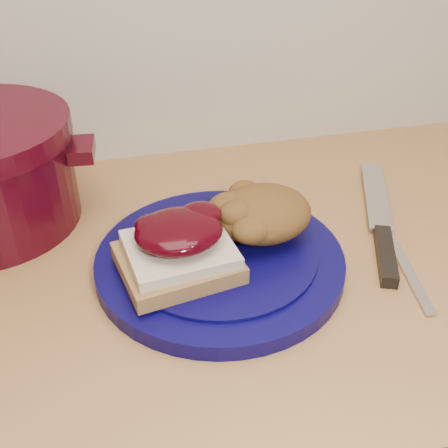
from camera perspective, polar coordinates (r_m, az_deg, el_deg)
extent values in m
cylinder|color=#080440|center=(0.68, -0.42, -3.83)|extent=(0.32, 0.32, 0.02)
cube|color=olive|center=(0.64, -4.73, -3.92)|extent=(0.14, 0.13, 0.02)
cube|color=beige|center=(0.63, -4.55, -2.56)|extent=(0.13, 0.12, 0.01)
ellipsoid|color=black|center=(0.62, -4.64, -0.73)|extent=(0.11, 0.10, 0.03)
ellipsoid|color=brown|center=(0.68, 3.93, 1.08)|extent=(0.13, 0.11, 0.06)
cube|color=black|center=(0.72, 16.10, -3.09)|extent=(0.06, 0.11, 0.02)
cube|color=silver|center=(0.84, 15.20, 2.93)|extent=(0.10, 0.18, 0.00)
cube|color=silver|center=(0.71, 18.11, -4.33)|extent=(0.04, 0.16, 0.00)
cube|color=#380510|center=(0.76, -14.28, 7.33)|extent=(0.04, 0.06, 0.02)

